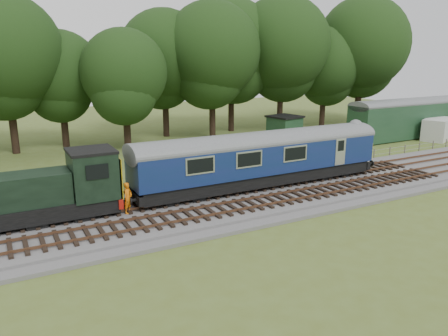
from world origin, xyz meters
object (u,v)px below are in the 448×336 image
parked_coach (412,116)px  caravan (438,129)px  worker (128,198)px  dmu_railcar (261,154)px  shunter_loco (42,193)px

parked_coach → caravan: bearing=-55.8°
worker → caravan: caravan is taller
worker → parked_coach: (35.80, 10.07, 1.21)m
worker → dmu_railcar: bearing=-37.0°
dmu_railcar → worker: 9.67m
shunter_loco → caravan: size_ratio=1.85×
shunter_loco → worker: 4.54m
shunter_loco → caravan: shunter_loco is taller
parked_coach → caravan: 3.10m
shunter_loco → worker: size_ratio=4.92×
dmu_railcar → caravan: size_ratio=3.74×
dmu_railcar → worker: (-9.53, -0.88, -1.35)m
worker → parked_coach: parked_coach is taller
parked_coach → shunter_loco: bearing=-168.2°
parked_coach → dmu_railcar: bearing=-161.8°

